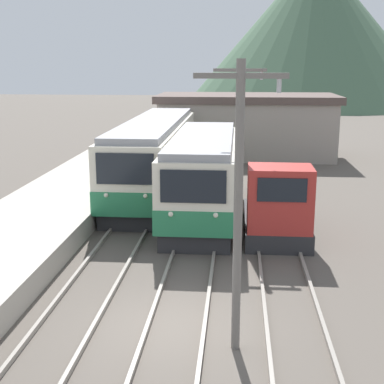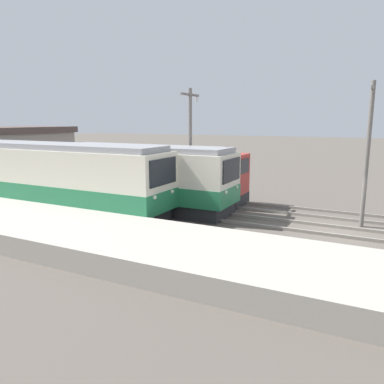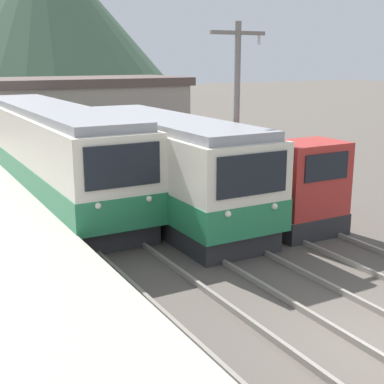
# 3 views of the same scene
# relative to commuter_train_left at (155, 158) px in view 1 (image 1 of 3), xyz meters

# --- Properties ---
(ground_plane) EXTENTS (200.00, 200.00, 0.00)m
(ground_plane) POSITION_rel_commuter_train_left_xyz_m (2.60, -14.75, -1.73)
(ground_plane) COLOR #564F47
(track_left) EXTENTS (1.54, 60.00, 0.14)m
(track_left) POSITION_rel_commuter_train_left_xyz_m (0.00, -14.75, -1.66)
(track_left) COLOR gray
(track_left) RESTS_ON ground
(track_center) EXTENTS (1.54, 60.00, 0.14)m
(track_center) POSITION_rel_commuter_train_left_xyz_m (2.80, -14.75, -1.66)
(track_center) COLOR gray
(track_center) RESTS_ON ground
(track_right) EXTENTS (1.54, 60.00, 0.14)m
(track_right) POSITION_rel_commuter_train_left_xyz_m (5.80, -14.75, -1.66)
(track_right) COLOR gray
(track_right) RESTS_ON ground
(commuter_train_left) EXTENTS (2.84, 15.09, 3.73)m
(commuter_train_left) POSITION_rel_commuter_train_left_xyz_m (0.00, 0.00, 0.00)
(commuter_train_left) COLOR #28282B
(commuter_train_left) RESTS_ON ground
(commuter_train_center) EXTENTS (2.84, 10.71, 3.56)m
(commuter_train_center) POSITION_rel_commuter_train_left_xyz_m (2.80, -4.44, -0.07)
(commuter_train_center) COLOR #28282B
(commuter_train_center) RESTS_ON ground
(shunting_locomotive) EXTENTS (2.40, 5.27, 3.00)m
(shunting_locomotive) POSITION_rel_commuter_train_left_xyz_m (5.80, -7.02, -0.52)
(shunting_locomotive) COLOR #28282B
(shunting_locomotive) RESTS_ON ground
(catenary_mast_near) EXTENTS (2.00, 0.20, 6.65)m
(catenary_mast_near) POSITION_rel_commuter_train_left_xyz_m (4.31, -15.71, 1.91)
(catenary_mast_near) COLOR slate
(catenary_mast_near) RESTS_ON ground
(catenary_mast_mid) EXTENTS (2.00, 0.20, 6.65)m
(catenary_mast_mid) POSITION_rel_commuter_train_left_xyz_m (4.31, -6.68, 1.91)
(catenary_mast_mid) COLOR slate
(catenary_mast_mid) RESTS_ON ground
(station_building) EXTENTS (12.60, 6.30, 4.39)m
(station_building) POSITION_rel_commuter_train_left_xyz_m (4.88, 11.25, 0.49)
(station_building) COLOR gray
(station_building) RESTS_ON ground
(mountain_backdrop) EXTENTS (40.91, 40.91, 23.55)m
(mountain_backdrop) POSITION_rel_commuter_train_left_xyz_m (16.05, 62.88, 10.04)
(mountain_backdrop) COLOR #47664C
(mountain_backdrop) RESTS_ON ground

